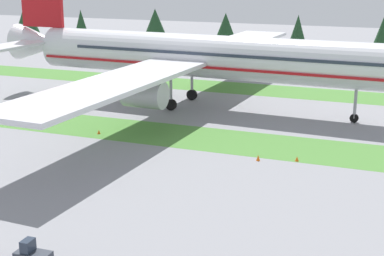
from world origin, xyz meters
name	(u,v)px	position (x,y,z in m)	size (l,w,h in m)	color
grass_strip_near	(257,144)	(0.00, 46.51, 0.00)	(320.00, 10.05, 0.01)	#4C8438
grass_strip_far	(306,93)	(0.00, 78.61, 0.00)	(320.00, 10.05, 0.01)	#4C8438
airliner	(195,55)	(-14.39, 62.66, 7.92)	(67.13, 82.36, 22.10)	silver
baggage_tug	(32,255)	(-7.27, 11.59, 0.81)	(2.65, 1.40, 1.97)	#2D333D
taxiway_marker_0	(297,159)	(5.80, 41.93, 0.26)	(0.44, 0.44, 0.52)	orange
taxiway_marker_1	(99,132)	(-20.35, 43.56, 0.26)	(0.44, 0.44, 0.53)	orange
taxiway_marker_2	(258,158)	(1.73, 40.50, 0.34)	(0.44, 0.44, 0.67)	orange
distant_tree_line	(284,30)	(-11.89, 112.77, 7.05)	(198.65, 9.47, 12.71)	#4C3823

